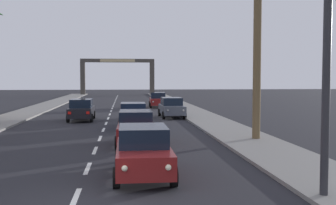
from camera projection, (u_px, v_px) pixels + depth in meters
sidewalk_right at (210, 121)px, 31.08m from camera, size 3.20×110.00×0.14m
lane_markings at (112, 122)px, 30.83m from camera, size 4.28×88.74×0.01m
traffic_signal_mast at (203, 3)px, 10.47m from camera, size 10.69×0.41×7.17m
sedan_lead_at_stop_bar at (143, 151)px, 13.79m from camera, size 1.95×4.45×1.68m
sedan_third_in_queue at (136, 127)px, 20.41m from camera, size 2.02×4.48×1.68m
sedan_fifth_in_queue at (133, 115)px, 27.04m from camera, size 1.96×4.46×1.68m
sedan_oncoming_far at (81, 110)px, 31.95m from camera, size 1.97×4.46×1.68m
sedan_parked_nearest_kerb at (172, 107)px, 34.49m from camera, size 2.06×4.49×1.68m
sedan_parked_mid_kerb at (158, 100)px, 46.58m from camera, size 2.04×4.49×1.68m
palm_right_second at (258, 21)px, 21.20m from camera, size 3.29×3.47×9.56m
town_gateway_arch at (118, 72)px, 81.56m from camera, size 14.62×0.90×7.17m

